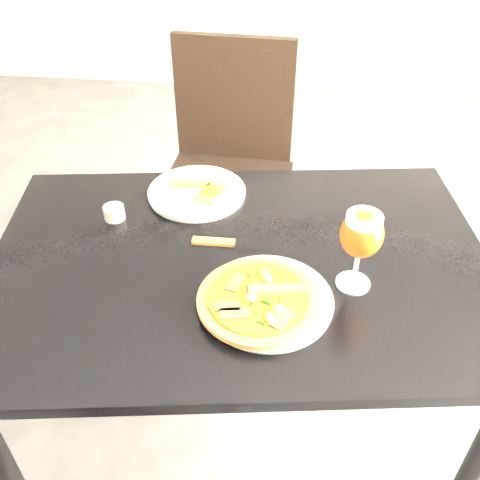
# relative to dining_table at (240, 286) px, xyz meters

# --- Properties ---
(dining_table) EXTENTS (1.30, 0.96, 0.75)m
(dining_table) POSITION_rel_dining_table_xyz_m (0.00, 0.00, 0.00)
(dining_table) COLOR black
(dining_table) RESTS_ON ground
(chair_far) EXTENTS (0.49, 0.49, 1.00)m
(chair_far) POSITION_rel_dining_table_xyz_m (-0.12, 0.73, -0.11)
(chair_far) COLOR black
(chair_far) RESTS_ON ground
(plate_main) EXTENTS (0.34, 0.34, 0.02)m
(plate_main) POSITION_rel_dining_table_xyz_m (0.07, -0.14, 0.10)
(plate_main) COLOR white
(plate_main) RESTS_ON dining_table
(pizza) EXTENTS (0.27, 0.27, 0.03)m
(pizza) POSITION_rel_dining_table_xyz_m (0.06, -0.15, 0.11)
(pizza) COLOR #A05226
(pizza) RESTS_ON plate_main
(plate_second) EXTENTS (0.30, 0.30, 0.01)m
(plate_second) POSITION_rel_dining_table_xyz_m (-0.15, 0.26, 0.10)
(plate_second) COLOR white
(plate_second) RESTS_ON dining_table
(crust_scraps) EXTENTS (0.17, 0.11, 0.01)m
(crust_scraps) POSITION_rel_dining_table_xyz_m (-0.13, 0.26, 0.11)
(crust_scraps) COLOR #A05226
(crust_scraps) RESTS_ON plate_second
(loose_crust) EXTENTS (0.11, 0.02, 0.01)m
(loose_crust) POSITION_rel_dining_table_xyz_m (-0.07, 0.05, 0.09)
(loose_crust) COLOR #A05226
(loose_crust) RESTS_ON dining_table
(sauce_cup) EXTENTS (0.05, 0.05, 0.04)m
(sauce_cup) POSITION_rel_dining_table_xyz_m (-0.35, 0.13, 0.11)
(sauce_cup) COLOR silver
(sauce_cup) RESTS_ON dining_table
(beer_glass) EXTENTS (0.09, 0.09, 0.20)m
(beer_glass) POSITION_rel_dining_table_xyz_m (0.26, -0.06, 0.23)
(beer_glass) COLOR silver
(beer_glass) RESTS_ON dining_table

